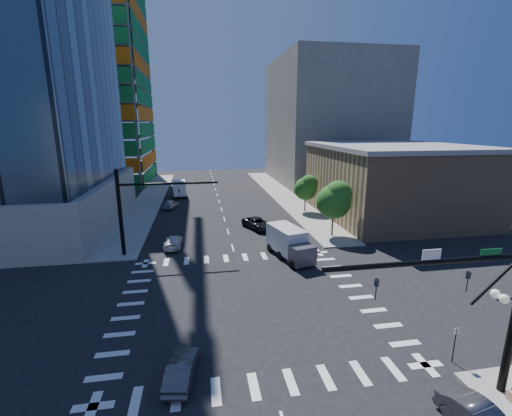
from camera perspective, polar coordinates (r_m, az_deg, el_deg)
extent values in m
plane|color=black|center=(27.80, -1.33, -15.17)|extent=(160.00, 160.00, 0.00)
cube|color=silver|center=(27.80, -1.33, -15.17)|extent=(20.00, 20.00, 0.01)
cube|color=gray|center=(67.37, 4.30, 2.30)|extent=(5.00, 60.00, 0.15)
cube|color=gray|center=(66.09, -17.26, 1.48)|extent=(5.00, 60.00, 0.15)
cube|color=#167C33|center=(87.54, -18.21, 20.40)|extent=(0.12, 24.00, 49.00)
cube|color=#CE660C|center=(78.10, -29.39, 20.26)|extent=(24.00, 0.12, 49.00)
cube|color=#9A7D59|center=(54.80, 21.87, 3.92)|extent=(20.00, 22.00, 10.00)
cube|color=slate|center=(54.24, 22.38, 9.44)|extent=(20.50, 22.50, 0.60)
cube|color=#655F5B|center=(84.73, 11.82, 13.88)|extent=(24.00, 30.00, 28.00)
cylinder|color=black|center=(17.09, 27.09, -8.05)|extent=(10.00, 0.24, 0.24)
cylinder|color=black|center=(19.76, 35.28, -9.66)|extent=(2.50, 0.14, 2.50)
imported|color=black|center=(18.71, 31.73, -10.41)|extent=(0.16, 0.20, 1.00)
imported|color=black|center=(16.21, 19.35, -12.68)|extent=(0.16, 0.20, 1.00)
cube|color=white|center=(16.97, 27.22, -6.94)|extent=(0.90, 0.04, 0.50)
cube|color=#0C5525|center=(18.90, 34.56, -6.02)|extent=(1.10, 0.04, 0.28)
cylinder|color=black|center=(20.73, 36.46, -12.12)|extent=(1.20, 0.08, 0.08)
sphere|color=white|center=(20.46, 35.04, -11.62)|extent=(0.44, 0.44, 0.44)
sphere|color=white|center=(20.15, 36.04, -12.14)|extent=(0.44, 0.44, 0.44)
cylinder|color=black|center=(37.53, -21.70, -0.78)|extent=(0.40, 0.40, 9.00)
cylinder|color=black|center=(36.20, -14.34, 3.96)|extent=(10.00, 0.24, 0.24)
imported|color=black|center=(36.32, -12.67, 2.32)|extent=(0.16, 0.20, 1.00)
cylinder|color=#382316|center=(43.04, 12.60, -2.98)|extent=(0.20, 0.20, 2.27)
sphere|color=#144B14|center=(42.27, 12.82, 1.03)|extent=(4.16, 4.16, 4.16)
sphere|color=#397627|center=(41.95, 13.55, 2.26)|extent=(3.25, 3.25, 3.25)
cylinder|color=#382316|center=(54.07, 8.16, 0.45)|extent=(0.20, 0.20, 1.92)
sphere|color=#144B14|center=(53.54, 8.25, 3.17)|extent=(3.52, 3.52, 3.52)
sphere|color=#397627|center=(53.24, 8.79, 4.00)|extent=(2.75, 2.75, 2.75)
cylinder|color=black|center=(24.08, 30.15, -19.15)|extent=(0.06, 0.06, 2.20)
cube|color=silver|center=(23.63, 30.43, -17.29)|extent=(0.30, 0.03, 0.40)
imported|color=black|center=(45.06, 0.35, -2.61)|extent=(4.26, 5.80, 1.47)
imported|color=silver|center=(39.70, -13.62, -5.43)|extent=(2.01, 4.56, 1.30)
imported|color=#ACAFB4|center=(57.83, -13.98, 0.63)|extent=(2.73, 4.39, 1.39)
imported|color=#48484D|center=(20.75, -12.31, -24.78)|extent=(1.91, 3.97, 1.26)
cube|color=#B9BABB|center=(35.12, 5.83, -5.58)|extent=(3.47, 5.30, 2.53)
cube|color=#3D3C44|center=(35.33, 5.81, -6.55)|extent=(2.61, 2.25, 1.85)
cube|color=white|center=(67.06, -12.68, 3.44)|extent=(2.67, 4.91, 2.46)
cube|color=#3D3C44|center=(67.17, -12.65, 2.93)|extent=(2.31, 1.88, 1.80)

